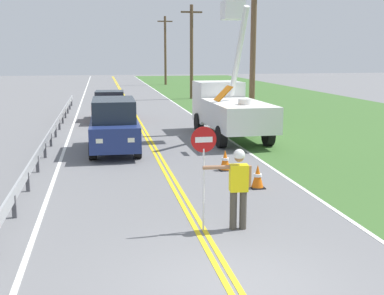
{
  "coord_description": "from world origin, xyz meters",
  "views": [
    {
      "loc": [
        -2.08,
        -7.3,
        3.89
      ],
      "look_at": [
        0.46,
        6.16,
        1.2
      ],
      "focal_mm": 45.44,
      "sensor_mm": 36.0,
      "label": 1
    }
  ],
  "objects_px": {
    "utility_pole_near": "(253,46)",
    "utility_pole_far": "(165,49)",
    "stop_sign_paddle": "(204,155)",
    "traffic_cone_mid": "(225,160)",
    "utility_pole_mid": "(192,50)",
    "oncoming_suv_nearest": "(114,125)",
    "oncoming_sedan_second": "(110,106)",
    "traffic_cone_lead": "(258,177)",
    "utility_bucket_truck": "(229,106)",
    "flagger_worker": "(238,184)"
  },
  "relations": [
    {
      "from": "stop_sign_paddle",
      "to": "traffic_cone_mid",
      "type": "bearing_deg",
      "value": 70.63
    },
    {
      "from": "utility_pole_near",
      "to": "oncoming_sedan_second",
      "type": "bearing_deg",
      "value": 142.61
    },
    {
      "from": "utility_bucket_truck",
      "to": "traffic_cone_lead",
      "type": "bearing_deg",
      "value": -99.33
    },
    {
      "from": "utility_bucket_truck",
      "to": "oncoming_suv_nearest",
      "type": "height_order",
      "value": "utility_bucket_truck"
    },
    {
      "from": "flagger_worker",
      "to": "utility_pole_near",
      "type": "relative_size",
      "value": 0.23
    },
    {
      "from": "utility_bucket_truck",
      "to": "utility_pole_mid",
      "type": "relative_size",
      "value": 0.88
    },
    {
      "from": "flagger_worker",
      "to": "traffic_cone_lead",
      "type": "xyz_separation_m",
      "value": [
        1.5,
        3.13,
        -0.71
      ]
    },
    {
      "from": "oncoming_sedan_second",
      "to": "utility_pole_far",
      "type": "distance_m",
      "value": 32.05
    },
    {
      "from": "oncoming_suv_nearest",
      "to": "traffic_cone_lead",
      "type": "height_order",
      "value": "oncoming_suv_nearest"
    },
    {
      "from": "utility_pole_near",
      "to": "utility_pole_far",
      "type": "relative_size",
      "value": 0.98
    },
    {
      "from": "utility_pole_mid",
      "to": "utility_pole_near",
      "type": "bearing_deg",
      "value": -90.91
    },
    {
      "from": "oncoming_sedan_second",
      "to": "utility_pole_far",
      "type": "xyz_separation_m",
      "value": [
        7.39,
        31.0,
        3.42
      ]
    },
    {
      "from": "stop_sign_paddle",
      "to": "oncoming_suv_nearest",
      "type": "bearing_deg",
      "value": 100.19
    },
    {
      "from": "utility_pole_mid",
      "to": "stop_sign_paddle",
      "type": "bearing_deg",
      "value": -100.14
    },
    {
      "from": "stop_sign_paddle",
      "to": "flagger_worker",
      "type": "bearing_deg",
      "value": -4.93
    },
    {
      "from": "flagger_worker",
      "to": "oncoming_sedan_second",
      "type": "relative_size",
      "value": 0.44
    },
    {
      "from": "utility_pole_far",
      "to": "traffic_cone_mid",
      "type": "bearing_deg",
      "value": -95.03
    },
    {
      "from": "utility_bucket_truck",
      "to": "utility_pole_far",
      "type": "height_order",
      "value": "utility_pole_far"
    },
    {
      "from": "traffic_cone_mid",
      "to": "flagger_worker",
      "type": "bearing_deg",
      "value": -101.64
    },
    {
      "from": "flagger_worker",
      "to": "utility_pole_far",
      "type": "distance_m",
      "value": 49.78
    },
    {
      "from": "oncoming_sedan_second",
      "to": "utility_pole_mid",
      "type": "relative_size",
      "value": 0.54
    },
    {
      "from": "stop_sign_paddle",
      "to": "utility_bucket_truck",
      "type": "height_order",
      "value": "utility_bucket_truck"
    },
    {
      "from": "flagger_worker",
      "to": "traffic_cone_lead",
      "type": "bearing_deg",
      "value": 64.42
    },
    {
      "from": "oncoming_sedan_second",
      "to": "utility_pole_mid",
      "type": "bearing_deg",
      "value": 60.22
    },
    {
      "from": "stop_sign_paddle",
      "to": "utility_pole_mid",
      "type": "height_order",
      "value": "utility_pole_mid"
    },
    {
      "from": "stop_sign_paddle",
      "to": "oncoming_sedan_second",
      "type": "xyz_separation_m",
      "value": [
        -1.63,
        18.36,
        -0.88
      ]
    },
    {
      "from": "flagger_worker",
      "to": "utility_pole_far",
      "type": "relative_size",
      "value": 0.22
    },
    {
      "from": "utility_pole_far",
      "to": "oncoming_suv_nearest",
      "type": "bearing_deg",
      "value": -100.47
    },
    {
      "from": "oncoming_sedan_second",
      "to": "traffic_cone_mid",
      "type": "distance_m",
      "value": 13.48
    },
    {
      "from": "stop_sign_paddle",
      "to": "utility_pole_mid",
      "type": "distance_m",
      "value": 31.44
    },
    {
      "from": "stop_sign_paddle",
      "to": "utility_pole_far",
      "type": "xyz_separation_m",
      "value": [
        5.76,
        49.36,
        2.55
      ]
    },
    {
      "from": "traffic_cone_mid",
      "to": "stop_sign_paddle",
      "type": "bearing_deg",
      "value": -109.37
    },
    {
      "from": "utility_pole_mid",
      "to": "oncoming_sedan_second",
      "type": "bearing_deg",
      "value": -119.78
    },
    {
      "from": "utility_pole_mid",
      "to": "oncoming_suv_nearest",
      "type": "bearing_deg",
      "value": -108.34
    },
    {
      "from": "flagger_worker",
      "to": "utility_bucket_truck",
      "type": "distance_m",
      "value": 12.16
    },
    {
      "from": "stop_sign_paddle",
      "to": "traffic_cone_lead",
      "type": "xyz_separation_m",
      "value": [
        2.26,
        3.06,
        -1.37
      ]
    },
    {
      "from": "flagger_worker",
      "to": "utility_pole_mid",
      "type": "xyz_separation_m",
      "value": [
        4.75,
        30.93,
        3.02
      ]
    },
    {
      "from": "oncoming_suv_nearest",
      "to": "oncoming_sedan_second",
      "type": "distance_m",
      "value": 9.15
    },
    {
      "from": "traffic_cone_lead",
      "to": "utility_pole_near",
      "type": "bearing_deg",
      "value": 73.5
    },
    {
      "from": "utility_bucket_truck",
      "to": "traffic_cone_mid",
      "type": "distance_m",
      "value": 6.71
    },
    {
      "from": "utility_bucket_truck",
      "to": "utility_pole_near",
      "type": "relative_size",
      "value": 0.86
    },
    {
      "from": "oncoming_suv_nearest",
      "to": "utility_pole_mid",
      "type": "height_order",
      "value": "utility_pole_mid"
    },
    {
      "from": "utility_bucket_truck",
      "to": "utility_pole_far",
      "type": "distance_m",
      "value": 37.79
    },
    {
      "from": "utility_pole_mid",
      "to": "traffic_cone_mid",
      "type": "bearing_deg",
      "value": -98.11
    },
    {
      "from": "traffic_cone_mid",
      "to": "utility_pole_near",
      "type": "bearing_deg",
      "value": 66.59
    },
    {
      "from": "stop_sign_paddle",
      "to": "utility_pole_far",
      "type": "height_order",
      "value": "utility_pole_far"
    },
    {
      "from": "utility_pole_far",
      "to": "traffic_cone_lead",
      "type": "xyz_separation_m",
      "value": [
        -3.49,
        -46.3,
        -3.92
      ]
    },
    {
      "from": "utility_pole_near",
      "to": "traffic_cone_mid",
      "type": "height_order",
      "value": "utility_pole_near"
    },
    {
      "from": "traffic_cone_lead",
      "to": "traffic_cone_mid",
      "type": "bearing_deg",
      "value": 99.41
    },
    {
      "from": "utility_pole_far",
      "to": "utility_pole_near",
      "type": "bearing_deg",
      "value": -90.82
    }
  ]
}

